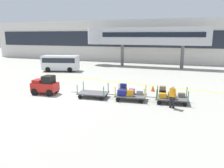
{
  "coord_description": "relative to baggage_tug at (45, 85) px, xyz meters",
  "views": [
    {
      "loc": [
        8.73,
        -14.07,
        4.83
      ],
      "look_at": [
        3.28,
        1.21,
        1.23
      ],
      "focal_mm": 35.54,
      "sensor_mm": 36.0,
      "label": 1
    }
  ],
  "objects": [
    {
      "name": "shuttle_van",
      "position": [
        -5.43,
        10.92,
        0.48
      ],
      "size": [
        5.13,
        3.06,
        2.1
      ],
      "color": "silver",
      "rests_on": "ground_plane"
    },
    {
      "name": "baggage_cart_lead",
      "position": [
        4.14,
        0.41,
        -0.41
      ],
      "size": [
        3.06,
        1.62,
        1.1
      ],
      "color": "#4C4C4F",
      "rests_on": "ground_plane"
    },
    {
      "name": "baggage_cart_middle",
      "position": [
        7.0,
        0.72,
        -0.24
      ],
      "size": [
        3.06,
        1.62,
        1.17
      ],
      "color": "#4C4C4F",
      "rests_on": "ground_plane"
    },
    {
      "name": "ground_plane",
      "position": [
        2.48,
        -0.91,
        -0.75
      ],
      "size": [
        120.0,
        120.0,
        0.0
      ],
      "primitive_type": "plane",
      "color": "#9E9B91"
    },
    {
      "name": "apron_lead_line",
      "position": [
        4.09,
        6.7,
        -0.75
      ],
      "size": [
        20.85,
        3.23,
        0.01
      ],
      "primitive_type": "cube",
      "rotation": [
        0.0,
        0.0,
        -0.14
      ],
      "color": "yellow",
      "rests_on": "ground_plane"
    },
    {
      "name": "safety_cone_near",
      "position": [
        8.25,
        3.98,
        -0.48
      ],
      "size": [
        0.36,
        0.36,
        0.55
      ],
      "primitive_type": "cone",
      "color": "#EA590F",
      "rests_on": "ground_plane"
    },
    {
      "name": "terminal_building",
      "position": [
        2.48,
        25.07,
        3.0
      ],
      "size": [
        63.0,
        2.51,
        7.49
      ],
      "color": "beige",
      "rests_on": "ground_plane"
    },
    {
      "name": "baggage_tug",
      "position": [
        0.0,
        0.0,
        0.0
      ],
      "size": [
        2.2,
        1.41,
        1.58
      ],
      "color": "red",
      "rests_on": "ground_plane"
    },
    {
      "name": "baggage_cart_tail",
      "position": [
        9.97,
        1.01,
        -0.25
      ],
      "size": [
        3.06,
        1.62,
        1.16
      ],
      "color": "#4C4C4F",
      "rests_on": "ground_plane"
    },
    {
      "name": "baggage_handler",
      "position": [
        10.23,
        -0.22,
        0.11
      ],
      "size": [
        0.42,
        0.45,
        1.56
      ],
      "color": "black",
      "rests_on": "ground_plane"
    },
    {
      "name": "jet_bridge",
      "position": [
        3.68,
        19.08,
        3.88
      ],
      "size": [
        18.77,
        3.0,
        5.97
      ],
      "color": "#B7B7BC",
      "rests_on": "ground_plane"
    }
  ]
}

